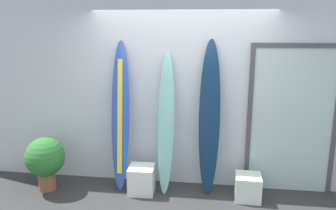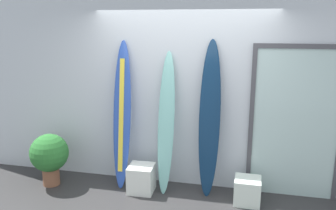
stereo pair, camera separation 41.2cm
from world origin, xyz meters
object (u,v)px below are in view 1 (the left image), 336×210
object	(u,v)px
surfboard_seafoam	(166,123)
glass_door	(292,117)
surfboard_cobalt	(120,117)
surfboard_navy	(209,118)
display_block_center	(142,180)
display_block_left	(248,187)
potted_plant	(45,159)

from	to	relation	value
surfboard_seafoam	glass_door	world-z (taller)	glass_door
surfboard_cobalt	surfboard_navy	size ratio (longest dim) A/B	0.99
surfboard_cobalt	display_block_center	bearing A→B (deg)	-27.09
surfboard_seafoam	surfboard_navy	bearing A→B (deg)	3.15
surfboard_navy	display_block_left	world-z (taller)	surfboard_navy
potted_plant	surfboard_navy	bearing A→B (deg)	7.11
display_block_left	display_block_center	bearing A→B (deg)	-179.77
glass_door	surfboard_seafoam	bearing A→B (deg)	-173.08
surfboard_navy	display_block_center	size ratio (longest dim) A/B	5.56
display_block_center	surfboard_seafoam	bearing A→B (deg)	25.72
potted_plant	surfboard_seafoam	bearing A→B (deg)	8.49
glass_door	potted_plant	size ratio (longest dim) A/B	2.69
surfboard_cobalt	display_block_center	world-z (taller)	surfboard_cobalt
surfboard_seafoam	surfboard_navy	world-z (taller)	surfboard_navy
glass_door	potted_plant	distance (m)	3.47
display_block_center	potted_plant	bearing A→B (deg)	-175.98
display_block_left	potted_plant	bearing A→B (deg)	-177.94
surfboard_seafoam	glass_door	distance (m)	1.72
display_block_left	display_block_center	distance (m)	1.46
display_block_left	surfboard_cobalt	bearing A→B (deg)	174.89
surfboard_navy	glass_door	size ratio (longest dim) A/B	1.03
surfboard_navy	glass_door	distance (m)	1.13
surfboard_navy	glass_door	xyz separation A→B (m)	(1.11, 0.17, 0.01)
surfboard_seafoam	surfboard_navy	distance (m)	0.60
surfboard_seafoam	display_block_center	xyz separation A→B (m)	(-0.32, -0.16, -0.79)
surfboard_seafoam	surfboard_navy	xyz separation A→B (m)	(0.59, 0.03, 0.08)
surfboard_cobalt	potted_plant	xyz separation A→B (m)	(-1.04, -0.26, -0.57)
glass_door	surfboard_navy	bearing A→B (deg)	-171.09
surfboard_seafoam	potted_plant	size ratio (longest dim) A/B	2.54
surfboard_cobalt	surfboard_seafoam	world-z (taller)	surfboard_cobalt
display_block_left	surfboard_navy	bearing A→B (deg)	161.47
glass_door	display_block_center	bearing A→B (deg)	-169.86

